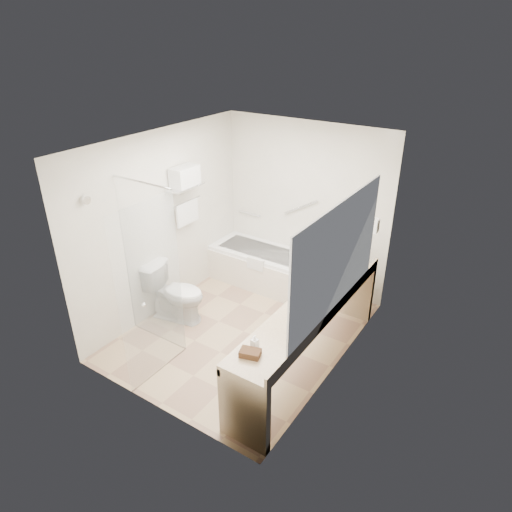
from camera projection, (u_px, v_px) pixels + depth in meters
The scene contains 25 objects.
floor at pixel (244, 331), 6.06m from camera, with size 3.20×3.20×0.00m, color tan.
ceiling at pixel (241, 143), 4.92m from camera, with size 2.60×3.20×0.10m, color white.
wall_back at pixel (305, 207), 6.68m from camera, with size 2.60×0.10×2.50m, color beige.
wall_front at pixel (145, 309), 4.30m from camera, with size 2.60×0.10×2.50m, color beige.
wall_left at pixel (163, 224), 6.13m from camera, with size 0.10×3.20×2.50m, color beige.
wall_right at pixel (342, 277), 4.85m from camera, with size 0.10×3.20×2.50m, color beige.
bathtub at pixel (262, 266), 7.10m from camera, with size 1.60×0.73×0.59m.
grab_bar_short at pixel (250, 214), 7.25m from camera, with size 0.03×0.03×0.40m, color silver.
grab_bar_long at pixel (300, 207), 6.67m from camera, with size 0.03×0.03×0.60m, color silver.
shower_enclosure at pixel (151, 278), 5.20m from camera, with size 0.96×0.91×2.11m.
towel_shelf at pixel (185, 183), 6.09m from camera, with size 0.24×0.55×0.81m.
vanity_counter at pixel (310, 322), 5.16m from camera, with size 0.55×2.70×0.95m.
sink at pixel (328, 294), 5.36m from camera, with size 0.40×0.52×0.14m, color white.
faucet at pixel (341, 289), 5.23m from camera, with size 0.03×0.03×0.14m, color silver.
mirror at pixel (338, 257), 4.61m from camera, with size 0.02×2.00×1.20m, color #AFB3BB.
hairdryer_unit at pixel (375, 226), 5.57m from camera, with size 0.08×0.10×0.18m, color white.
toilet at pixel (176, 293), 6.18m from camera, with size 0.45×0.81×0.79m, color white.
amenity_basket at pixel (250, 353), 4.30m from camera, with size 0.19×0.13×0.06m, color #472B19.
soap_bottle_a at pixel (255, 345), 4.41m from camera, with size 0.06×0.14×0.07m, color white.
soap_bottle_b at pixel (303, 315), 4.84m from camera, with size 0.09×0.12×0.09m, color white.
water_bottle_left at pixel (343, 265), 5.72m from camera, with size 0.07×0.07×0.21m.
water_bottle_mid at pixel (357, 261), 5.86m from camera, with size 0.05×0.05×0.17m.
water_bottle_right at pixel (354, 257), 5.96m from camera, with size 0.06×0.06×0.18m.
drinking_glass_near at pixel (309, 285), 5.38m from camera, with size 0.07×0.07×0.09m, color silver.
drinking_glass_far at pixel (323, 285), 5.40m from camera, with size 0.06×0.06×0.08m, color silver.
Camera 1 is at (2.86, -4.03, 3.66)m, focal length 32.00 mm.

